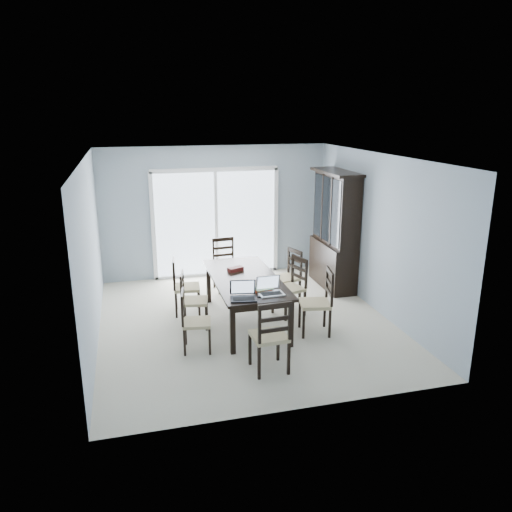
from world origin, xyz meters
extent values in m
plane|color=beige|center=(0.00, 0.00, 0.00)|extent=(5.00, 5.00, 0.00)
plane|color=white|center=(0.00, 0.00, 2.60)|extent=(5.00, 5.00, 0.00)
cube|color=#8E9DAA|center=(0.00, 2.50, 1.30)|extent=(4.50, 0.02, 2.60)
cube|color=#8E9DAA|center=(-2.25, 0.00, 1.30)|extent=(0.02, 5.00, 2.60)
cube|color=#8E9DAA|center=(2.25, 0.00, 1.30)|extent=(0.02, 5.00, 2.60)
cube|color=gray|center=(0.00, 3.50, -0.05)|extent=(4.50, 2.00, 0.10)
cube|color=#99999E|center=(0.00, 4.50, 0.55)|extent=(4.50, 0.06, 1.10)
cube|color=black|center=(0.00, 0.00, 0.73)|extent=(1.00, 2.20, 0.04)
cube|color=black|center=(0.00, 0.00, 0.67)|extent=(0.88, 2.08, 0.10)
cube|color=black|center=(-0.42, -1.00, 0.34)|extent=(0.07, 0.07, 0.69)
cube|color=black|center=(0.42, -1.00, 0.34)|extent=(0.07, 0.07, 0.69)
cube|color=black|center=(-0.42, 1.00, 0.34)|extent=(0.07, 0.07, 0.69)
cube|color=black|center=(0.42, 1.00, 0.34)|extent=(0.07, 0.07, 0.69)
cube|color=black|center=(2.01, 1.25, 0.42)|extent=(0.45, 1.30, 0.85)
cube|color=black|center=(2.04, 1.25, 1.50)|extent=(0.38, 1.30, 1.30)
cube|color=black|center=(2.01, 1.25, 2.17)|extent=(0.50, 1.38, 0.05)
cube|color=black|center=(1.84, 0.83, 1.50)|extent=(0.02, 0.36, 1.18)
cube|color=black|center=(1.84, 1.25, 1.50)|extent=(0.02, 0.36, 1.18)
cube|color=black|center=(1.84, 1.67, 1.50)|extent=(0.02, 0.36, 1.18)
cube|color=silver|center=(0.00, 2.48, 1.05)|extent=(2.40, 0.02, 2.10)
cube|color=white|center=(0.00, 2.46, 2.14)|extent=(2.52, 0.05, 0.08)
cube|color=white|center=(0.00, 2.46, 1.05)|extent=(0.06, 0.05, 2.10)
cube|color=white|center=(0.00, 2.46, 0.03)|extent=(2.52, 0.05, 0.05)
cube|color=black|center=(-1.02, -0.56, 0.19)|extent=(0.04, 0.04, 0.39)
cube|color=black|center=(-1.07, -0.90, 0.19)|extent=(0.04, 0.04, 0.39)
cube|color=black|center=(-0.68, -0.61, 0.19)|extent=(0.04, 0.04, 0.39)
cube|color=black|center=(-0.73, -0.95, 0.19)|extent=(0.04, 0.04, 0.39)
cube|color=tan|center=(-0.88, -0.75, 0.41)|extent=(0.44, 0.44, 0.05)
cube|color=black|center=(-0.93, 0.25, 0.20)|extent=(0.04, 0.04, 0.39)
cube|color=black|center=(-0.99, -0.09, 0.20)|extent=(0.04, 0.04, 0.39)
cube|color=black|center=(-0.59, 0.19, 0.20)|extent=(0.04, 0.04, 0.39)
cube|color=black|center=(-0.65, -0.16, 0.20)|extent=(0.04, 0.04, 0.39)
cube|color=tan|center=(-0.79, 0.05, 0.42)|extent=(0.45, 0.45, 0.05)
cube|color=black|center=(-1.01, 0.82, 0.21)|extent=(0.04, 0.04, 0.42)
cube|color=black|center=(-1.05, 0.45, 0.21)|extent=(0.04, 0.04, 0.42)
cube|color=black|center=(-0.64, 0.78, 0.21)|extent=(0.04, 0.04, 0.42)
cube|color=black|center=(-0.68, 0.41, 0.21)|extent=(0.04, 0.04, 0.42)
cube|color=tan|center=(-0.84, 0.62, 0.44)|extent=(0.45, 0.45, 0.05)
cube|color=black|center=(1.07, -0.87, 0.22)|extent=(0.04, 0.04, 0.44)
cube|color=black|center=(1.15, -0.49, 0.22)|extent=(0.04, 0.04, 0.44)
cube|color=black|center=(0.69, -0.79, 0.22)|extent=(0.04, 0.04, 0.44)
cube|color=black|center=(0.76, -0.41, 0.22)|extent=(0.04, 0.04, 0.44)
cube|color=tan|center=(0.92, -0.64, 0.47)|extent=(0.51, 0.51, 0.05)
cube|color=black|center=(0.99, -0.01, 0.21)|extent=(0.04, 0.04, 0.43)
cube|color=black|center=(0.89, 0.35, 0.21)|extent=(0.04, 0.04, 0.43)
cube|color=black|center=(0.63, -0.12, 0.21)|extent=(0.04, 0.04, 0.43)
cube|color=black|center=(0.52, 0.24, 0.21)|extent=(0.04, 0.04, 0.43)
cube|color=tan|center=(0.76, 0.12, 0.45)|extent=(0.52, 0.52, 0.05)
cube|color=black|center=(1.11, 0.56, 0.21)|extent=(0.04, 0.04, 0.41)
cube|color=black|center=(1.00, 0.90, 0.21)|extent=(0.04, 0.04, 0.41)
cube|color=black|center=(0.76, 0.45, 0.21)|extent=(0.04, 0.04, 0.41)
cube|color=black|center=(0.65, 0.79, 0.21)|extent=(0.04, 0.04, 0.41)
cube|color=tan|center=(0.88, 0.67, 0.44)|extent=(0.51, 0.51, 0.05)
cube|color=black|center=(-0.25, -1.75, 0.22)|extent=(0.04, 0.04, 0.45)
cube|color=black|center=(0.15, -1.73, 0.22)|extent=(0.04, 0.04, 0.45)
cube|color=black|center=(-0.27, -1.36, 0.22)|extent=(0.04, 0.04, 0.45)
cube|color=black|center=(0.13, -1.34, 0.22)|extent=(0.04, 0.04, 0.45)
cube|color=tan|center=(-0.06, -1.55, 0.47)|extent=(0.46, 0.46, 0.05)
cube|color=black|center=(0.18, 1.74, 0.21)|extent=(0.04, 0.04, 0.43)
cube|color=black|center=(-0.20, 1.71, 0.21)|extent=(0.04, 0.04, 0.43)
cube|color=black|center=(0.21, 1.37, 0.21)|extent=(0.04, 0.04, 0.43)
cube|color=black|center=(-0.17, 1.33, 0.21)|extent=(0.04, 0.04, 0.43)
cube|color=tan|center=(0.00, 1.54, 0.45)|extent=(0.45, 0.45, 0.05)
cube|color=black|center=(-0.24, -0.91, 0.76)|extent=(0.40, 0.31, 0.02)
cube|color=silver|center=(-0.24, -0.91, 0.88)|extent=(0.32, 0.09, 0.19)
cube|color=silver|center=(0.18, -0.82, 0.76)|extent=(0.37, 0.26, 0.02)
cube|color=silver|center=(0.18, -0.82, 0.88)|extent=(0.31, 0.05, 0.19)
cube|color=maroon|center=(0.10, -0.63, 0.76)|extent=(0.24, 0.18, 0.03)
cube|color=gold|center=(0.11, -0.63, 0.79)|extent=(0.28, 0.24, 0.01)
cube|color=black|center=(0.02, -0.88, 0.76)|extent=(0.12, 0.09, 0.01)
cube|color=#501013|center=(-0.07, 0.36, 0.78)|extent=(0.28, 0.20, 0.06)
cube|color=maroon|center=(-0.60, 3.51, 0.42)|extent=(1.93, 1.77, 0.85)
cube|color=gray|center=(-0.60, 3.51, 0.87)|extent=(1.98, 1.83, 0.06)
camera|label=1|loc=(-1.70, -7.15, 3.26)|focal=35.00mm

